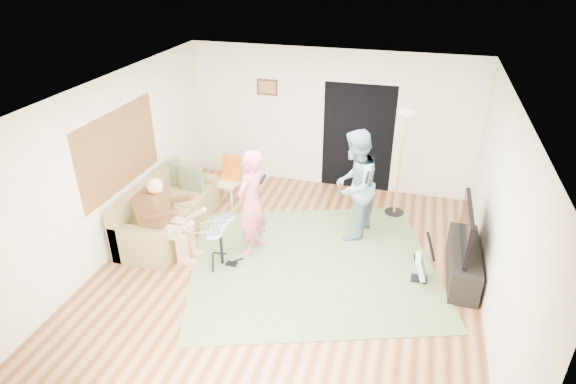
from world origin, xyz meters
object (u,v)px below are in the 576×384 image
object	(u,v)px
drum_kit	(221,246)
dining_chair	(229,187)
guitarist	(354,186)
torchiere_lamp	(402,146)
tv_cabinet	(463,262)
television	(467,227)
singer	(251,203)
sofa	(165,215)
guitar_spare	(421,267)

from	to	relation	value
drum_kit	dining_chair	world-z (taller)	dining_chair
guitarist	torchiere_lamp	size ratio (longest dim) A/B	0.97
guitarist	torchiere_lamp	bearing A→B (deg)	155.59
tv_cabinet	television	xyz separation A→B (m)	(-0.05, 0.00, 0.60)
drum_kit	singer	distance (m)	0.79
dining_chair	guitarist	bearing A→B (deg)	-3.82
singer	guitarist	world-z (taller)	guitarist
singer	guitarist	size ratio (longest dim) A/B	0.93
drum_kit	torchiere_lamp	distance (m)	3.46
dining_chair	tv_cabinet	xyz separation A→B (m)	(4.12, -1.20, -0.07)
sofa	drum_kit	xyz separation A→B (m)	(1.30, -0.65, 0.03)
drum_kit	guitarist	xyz separation A→B (m)	(1.76, 1.35, 0.60)
guitar_spare	guitarist	bearing A→B (deg)	140.42
dining_chair	television	bearing A→B (deg)	-8.34
dining_chair	television	size ratio (longest dim) A/B	0.75
singer	dining_chair	world-z (taller)	singer
drum_kit	guitarist	bearing A→B (deg)	37.51
singer	dining_chair	size ratio (longest dim) A/B	1.91
guitar_spare	television	bearing A→B (deg)	25.88
drum_kit	television	world-z (taller)	television
drum_kit	singer	size ratio (longest dim) A/B	0.43
torchiere_lamp	television	distance (m)	1.99
guitarist	television	world-z (taller)	guitarist
television	dining_chair	bearing A→B (deg)	163.52
sofa	dining_chair	size ratio (longest dim) A/B	2.40
torchiere_lamp	tv_cabinet	world-z (taller)	torchiere_lamp
torchiere_lamp	television	xyz separation A→B (m)	(1.04, -1.63, -0.46)
guitar_spare	dining_chair	world-z (taller)	dining_chair
tv_cabinet	television	bearing A→B (deg)	180.00
drum_kit	tv_cabinet	world-z (taller)	drum_kit
guitarist	guitar_spare	xyz separation A→B (m)	(1.16, -0.96, -0.69)
guitarist	guitar_spare	size ratio (longest dim) A/B	2.22
guitar_spare	dining_chair	bearing A→B (deg)	157.59
sofa	torchiere_lamp	xyz separation A→B (m)	(3.70, 1.63, 1.02)
singer	dining_chair	bearing A→B (deg)	-131.61
sofa	torchiere_lamp	world-z (taller)	torchiere_lamp
tv_cabinet	television	world-z (taller)	television
tv_cabinet	dining_chair	bearing A→B (deg)	163.71
sofa	drum_kit	distance (m)	1.45
television	drum_kit	bearing A→B (deg)	-169.26
singer	dining_chair	distance (m)	1.75
sofa	dining_chair	world-z (taller)	dining_chair
guitarist	singer	bearing A→B (deg)	-48.60
drum_kit	guitar_spare	size ratio (longest dim) A/B	0.88
drum_kit	sofa	bearing A→B (deg)	153.37
sofa	guitarist	xyz separation A→B (m)	(3.06, 0.70, 0.64)
sofa	guitarist	world-z (taller)	guitarist
tv_cabinet	television	size ratio (longest dim) A/B	1.16
drum_kit	tv_cabinet	bearing A→B (deg)	10.59
singer	guitar_spare	bearing A→B (deg)	101.90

